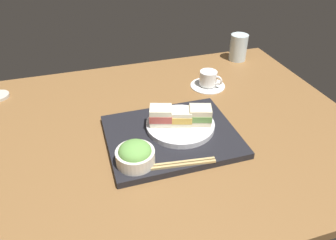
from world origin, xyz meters
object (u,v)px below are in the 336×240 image
object	(u,v)px
sandwich_near	(161,116)
sandwich_plate	(180,125)
salad_bowl	(135,154)
drinking_glass	(238,47)
coffee_cup	(208,80)
chopsticks_pair	(182,164)
sandwich_far	(200,115)
sandwich_middle	(180,117)

from	to	relation	value
sandwich_near	sandwich_plate	bearing A→B (deg)	-14.96
salad_bowl	drinking_glass	xyz separation A→B (cm)	(60.57, 57.23, 0.85)
sandwich_plate	salad_bowl	xyz separation A→B (cm)	(-16.97, -11.80, 2.10)
coffee_cup	drinking_glass	size ratio (longest dim) A/B	1.16
sandwich_near	chopsticks_pair	size ratio (longest dim) A/B	0.44
sandwich_plate	coffee_cup	xyz separation A→B (cm)	(20.56, 25.62, -0.34)
sandwich_far	drinking_glass	world-z (taller)	drinking_glass
sandwich_plate	sandwich_far	size ratio (longest dim) A/B	2.63
chopsticks_pair	sandwich_middle	bearing A→B (deg)	72.54
sandwich_near	sandwich_middle	xyz separation A→B (cm)	(5.90, -1.58, -0.49)
coffee_cup	sandwich_plate	bearing A→B (deg)	-128.75
coffee_cup	sandwich_near	bearing A→B (deg)	-137.74
salad_bowl	chopsticks_pair	bearing A→B (deg)	-20.88
chopsticks_pair	drinking_glass	bearing A→B (deg)	51.72
sandwich_plate	drinking_glass	bearing A→B (deg)	46.17
sandwich_near	sandwich_far	size ratio (longest dim) A/B	1.01
sandwich_plate	drinking_glass	distance (cm)	63.03
sandwich_far	chopsticks_pair	world-z (taller)	sandwich_far
salad_bowl	coffee_cup	xyz separation A→B (cm)	(37.54, 37.43, -2.44)
sandwich_far	salad_bowl	distance (cm)	25.10
salad_bowl	drinking_glass	distance (cm)	83.33
sandwich_near	coffee_cup	distance (cm)	36.00
coffee_cup	drinking_glass	xyz separation A→B (cm)	(23.04, 19.80, 3.28)
sandwich_near	sandwich_far	bearing A→B (deg)	-14.96
sandwich_middle	coffee_cup	xyz separation A→B (cm)	(20.56, 25.62, -3.65)
salad_bowl	sandwich_far	bearing A→B (deg)	24.09
sandwich_plate	sandwich_near	xyz separation A→B (cm)	(-5.90, 1.58, 3.79)
sandwich_plate	sandwich_middle	size ratio (longest dim) A/B	2.59
sandwich_plate	chopsticks_pair	distance (cm)	17.11
sandwich_far	chopsticks_pair	bearing A→B (deg)	-126.82
salad_bowl	drinking_glass	world-z (taller)	drinking_glass
sandwich_far	salad_bowl	world-z (taller)	sandwich_far
sandwich_plate	sandwich_near	bearing A→B (deg)	165.04
sandwich_near	chopsticks_pair	distance (cm)	18.42
sandwich_near	salad_bowl	size ratio (longest dim) A/B	0.77
salad_bowl	chopsticks_pair	xyz separation A→B (cm)	(11.84, -4.52, -2.61)
sandwich_far	salad_bowl	size ratio (longest dim) A/B	0.77
sandwich_near	coffee_cup	world-z (taller)	sandwich_near
sandwich_middle	sandwich_far	bearing A→B (deg)	-14.96
salad_bowl	chopsticks_pair	distance (cm)	12.94
sandwich_near	salad_bowl	xyz separation A→B (cm)	(-11.07, -13.38, -1.70)
chopsticks_pair	salad_bowl	bearing A→B (deg)	159.12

